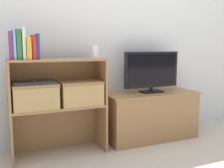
% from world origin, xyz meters
% --- Properties ---
extents(ground_plane, '(16.00, 16.00, 0.00)m').
position_xyz_m(ground_plane, '(0.00, 0.00, 0.00)').
color(ground_plane, '#BCB2A3').
extents(wall_back, '(10.00, 0.05, 2.40)m').
position_xyz_m(wall_back, '(0.00, 0.42, 1.20)').
color(wall_back, silver).
rests_on(wall_back, ground_plane).
extents(tv_stand, '(0.98, 0.41, 0.49)m').
position_xyz_m(tv_stand, '(0.46, 0.19, 0.25)').
color(tv_stand, olive).
rests_on(tv_stand, ground_plane).
extents(tv, '(0.61, 0.14, 0.42)m').
position_xyz_m(tv, '(0.46, 0.19, 0.72)').
color(tv, black).
rests_on(tv, tv_stand).
extents(bookshelf_lower_tier, '(0.83, 0.33, 0.45)m').
position_xyz_m(bookshelf_lower_tier, '(-0.52, 0.23, 0.29)').
color(bookshelf_lower_tier, olive).
rests_on(bookshelf_lower_tier, ground_plane).
extents(bookshelf_upper_tier, '(0.83, 0.33, 0.42)m').
position_xyz_m(bookshelf_upper_tier, '(-0.52, 0.23, 0.72)').
color(bookshelf_upper_tier, olive).
rests_on(bookshelf_upper_tier, bookshelf_lower_tier).
extents(book_plum, '(0.03, 0.13, 0.22)m').
position_xyz_m(book_plum, '(-0.89, 0.10, 0.98)').
color(book_plum, '#6B2D66').
rests_on(book_plum, bookshelf_upper_tier).
extents(book_skyblue, '(0.02, 0.14, 0.24)m').
position_xyz_m(book_skyblue, '(-0.87, 0.10, 0.99)').
color(book_skyblue, '#709ECC').
rests_on(book_skyblue, bookshelf_upper_tier).
extents(book_forest, '(0.04, 0.14, 0.24)m').
position_xyz_m(book_forest, '(-0.84, 0.10, 0.99)').
color(book_forest, '#286638').
rests_on(book_forest, bookshelf_upper_tier).
extents(book_ivory, '(0.03, 0.13, 0.25)m').
position_xyz_m(book_ivory, '(-0.80, 0.10, 0.99)').
color(book_ivory, silver).
rests_on(book_ivory, bookshelf_upper_tier).
extents(book_mustard, '(0.04, 0.15, 0.18)m').
position_xyz_m(book_mustard, '(-0.76, 0.10, 0.96)').
color(book_mustard, gold).
rests_on(book_mustard, bookshelf_upper_tier).
extents(book_crimson, '(0.03, 0.14, 0.20)m').
position_xyz_m(book_crimson, '(-0.72, 0.10, 0.96)').
color(book_crimson, '#B22328').
rests_on(book_crimson, bookshelf_upper_tier).
extents(book_navy, '(0.02, 0.15, 0.21)m').
position_xyz_m(book_navy, '(-0.69, 0.10, 0.97)').
color(book_navy, navy).
rests_on(book_navy, bookshelf_upper_tier).
extents(baby_monitor, '(0.05, 0.04, 0.14)m').
position_xyz_m(baby_monitor, '(-0.17, 0.17, 0.92)').
color(baby_monitor, white).
rests_on(baby_monitor, bookshelf_upper_tier).
extents(storage_basket_left, '(0.37, 0.30, 0.21)m').
position_xyz_m(storage_basket_left, '(-0.72, 0.15, 0.57)').
color(storage_basket_left, tan).
rests_on(storage_basket_left, bookshelf_lower_tier).
extents(storage_basket_right, '(0.37, 0.30, 0.21)m').
position_xyz_m(storage_basket_right, '(-0.33, 0.15, 0.57)').
color(storage_basket_right, tan).
rests_on(storage_basket_right, bookshelf_lower_tier).
extents(laptop, '(0.35, 0.23, 0.02)m').
position_xyz_m(laptop, '(-0.72, 0.15, 0.67)').
color(laptop, '#2D2D33').
rests_on(laptop, storage_basket_left).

